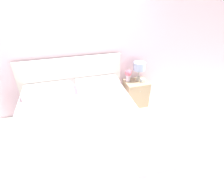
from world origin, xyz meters
TOP-DOWN VIEW (x-y plane):
  - ground_plane at (0.00, 0.00)m, footprint 12.00×12.00m
  - wall_back at (0.00, 0.07)m, footprint 8.00×0.06m
  - bed at (0.00, -1.02)m, footprint 1.92×2.19m
  - nightstand at (1.27, -0.22)m, footprint 0.46×0.42m
  - table_lamp at (1.33, -0.16)m, footprint 0.24×0.24m
  - flower_vase at (1.11, -0.15)m, footprint 0.14×0.14m
  - alarm_clock at (1.38, -0.26)m, footprint 0.07×0.05m

SIDE VIEW (x-z plane):
  - ground_plane at x=0.00m, z-range 0.00..0.00m
  - nightstand at x=1.27m, z-range 0.00..0.54m
  - bed at x=0.00m, z-range -0.25..0.85m
  - alarm_clock at x=1.38m, z-range 0.54..0.61m
  - flower_vase at x=1.11m, z-range 0.56..0.81m
  - table_lamp at x=1.33m, z-range 0.64..1.03m
  - wall_back at x=0.00m, z-range 0.00..2.60m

